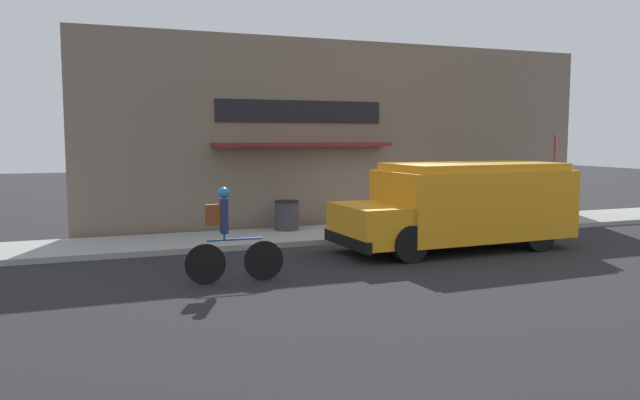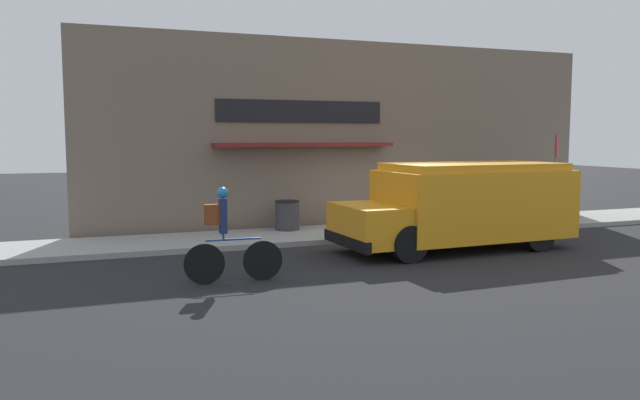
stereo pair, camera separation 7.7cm
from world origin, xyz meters
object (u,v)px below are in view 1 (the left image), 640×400
school_bus (462,204)px  trash_bin (287,215)px  cyclist (228,238)px  stop_sign_post (555,163)px

school_bus → trash_bin: (-3.08, 3.42, -0.52)m
school_bus → cyclist: (-5.72, -1.38, -0.24)m
cyclist → stop_sign_post: size_ratio=0.69×
cyclist → trash_bin: size_ratio=2.27×
school_bus → stop_sign_post: (4.39, 1.99, 0.78)m
school_bus → stop_sign_post: 4.88m
school_bus → cyclist: bearing=-168.2°
cyclist → school_bus: bearing=16.8°
school_bus → trash_bin: school_bus is taller
school_bus → cyclist: size_ratio=3.13×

